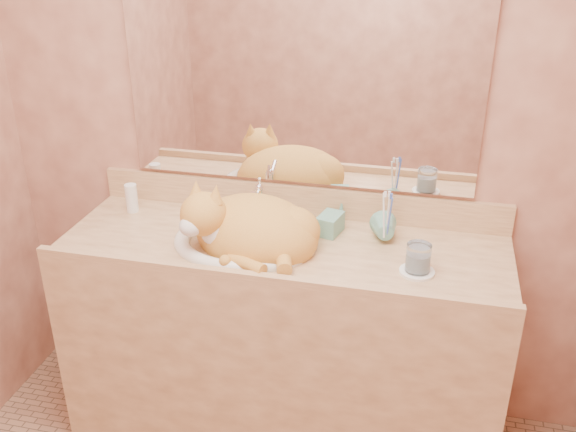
% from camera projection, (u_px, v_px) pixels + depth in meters
% --- Properties ---
extents(wall_back, '(2.40, 0.02, 2.50)m').
position_uv_depth(wall_back, '(300.00, 114.00, 2.35)').
color(wall_back, '#925442').
rests_on(wall_back, ground).
extents(vanity_counter, '(1.60, 0.55, 0.85)m').
position_uv_depth(vanity_counter, '(282.00, 342.00, 2.47)').
color(vanity_counter, '#9E7047').
rests_on(vanity_counter, floor).
extents(mirror, '(1.30, 0.02, 0.80)m').
position_uv_depth(mirror, '(299.00, 77.00, 2.28)').
color(mirror, white).
rests_on(mirror, wall_back).
extents(sink_basin, '(0.56, 0.49, 0.16)m').
position_uv_depth(sink_basin, '(244.00, 224.00, 2.26)').
color(sink_basin, white).
rests_on(sink_basin, vanity_counter).
extents(faucet, '(0.06, 0.12, 0.16)m').
position_uv_depth(faucet, '(259.00, 201.00, 2.43)').
color(faucet, silver).
rests_on(faucet, vanity_counter).
extents(cat, '(0.54, 0.48, 0.25)m').
position_uv_depth(cat, '(248.00, 226.00, 2.24)').
color(cat, '#C57F2D').
rests_on(cat, sink_basin).
extents(soap_dispenser, '(0.09, 0.09, 0.16)m').
position_uv_depth(soap_dispenser, '(324.00, 219.00, 2.29)').
color(soap_dispenser, '#65A38E').
rests_on(soap_dispenser, vanity_counter).
extents(toothbrush_cup, '(0.12, 0.12, 0.09)m').
position_uv_depth(toothbrush_cup, '(386.00, 235.00, 2.25)').
color(toothbrush_cup, '#65A38E').
rests_on(toothbrush_cup, vanity_counter).
extents(toothbrushes, '(0.03, 0.03, 0.21)m').
position_uv_depth(toothbrushes, '(387.00, 214.00, 2.22)').
color(toothbrushes, white).
rests_on(toothbrushes, toothbrush_cup).
extents(saucer, '(0.12, 0.12, 0.01)m').
position_uv_depth(saucer, '(417.00, 272.00, 2.10)').
color(saucer, white).
rests_on(saucer, vanity_counter).
extents(water_glass, '(0.08, 0.08, 0.10)m').
position_uv_depth(water_glass, '(418.00, 258.00, 2.08)').
color(water_glass, silver).
rests_on(water_glass, saucer).
extents(lotion_bottle, '(0.05, 0.05, 0.11)m').
position_uv_depth(lotion_bottle, '(132.00, 198.00, 2.51)').
color(lotion_bottle, white).
rests_on(lotion_bottle, vanity_counter).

